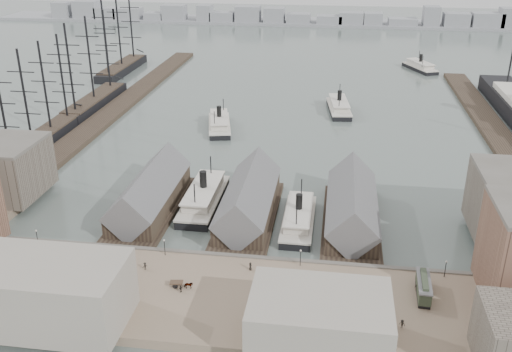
% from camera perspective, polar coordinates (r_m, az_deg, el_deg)
% --- Properties ---
extents(ground, '(900.00, 900.00, 0.00)m').
position_cam_1_polar(ground, '(132.84, -1.88, -7.54)').
color(ground, '#505D58').
rests_on(ground, ground).
extents(quay, '(180.00, 30.00, 2.00)m').
position_cam_1_polar(quay, '(115.94, -3.65, -12.19)').
color(quay, '#7E6955').
rests_on(quay, ground).
extents(seawall, '(180.00, 1.20, 2.30)m').
position_cam_1_polar(seawall, '(127.88, -2.30, -8.30)').
color(seawall, '#59544C').
rests_on(seawall, ground).
extents(west_wharf, '(10.00, 220.00, 1.60)m').
position_cam_1_polar(west_wharf, '(239.38, -13.91, 6.49)').
color(west_wharf, '#2D231C').
rests_on(west_wharf, ground).
extents(east_wharf, '(10.00, 180.00, 1.60)m').
position_cam_1_polar(east_wharf, '(220.44, 22.97, 3.80)').
color(east_wharf, '#2D231C').
rests_on(east_wharf, ground).
extents(ferry_shed_west, '(14.00, 42.00, 12.60)m').
position_cam_1_polar(ferry_shed_west, '(151.10, -10.54, -1.88)').
color(ferry_shed_west, '#2D231C').
rests_on(ferry_shed_west, ground).
extents(ferry_shed_center, '(14.00, 42.00, 12.60)m').
position_cam_1_polar(ferry_shed_center, '(145.20, -0.75, -2.55)').
color(ferry_shed_center, '#2D231C').
rests_on(ferry_shed_center, ground).
extents(ferry_shed_east, '(14.00, 42.00, 12.60)m').
position_cam_1_polar(ferry_shed_east, '(143.82, 9.55, -3.18)').
color(ferry_shed_east, '#2D231C').
rests_on(ferry_shed_east, ground).
extents(street_bldg_center, '(24.00, 16.00, 10.00)m').
position_cam_1_polar(street_bldg_center, '(100.90, 6.37, -14.31)').
color(street_bldg_center, gray).
rests_on(street_bldg_center, quay).
extents(street_bldg_west, '(30.00, 16.00, 12.00)m').
position_cam_1_polar(street_bldg_west, '(112.36, -20.49, -10.83)').
color(street_bldg_west, gray).
rests_on(street_bldg_west, quay).
extents(lamp_post_far_w, '(0.44, 0.44, 3.92)m').
position_cam_1_polar(lamp_post_far_w, '(139.24, -21.09, -5.48)').
color(lamp_post_far_w, black).
rests_on(lamp_post_far_w, quay).
extents(lamp_post_near_w, '(0.44, 0.44, 3.92)m').
position_cam_1_polar(lamp_post_near_w, '(127.86, -9.15, -6.76)').
color(lamp_post_near_w, black).
rests_on(lamp_post_near_w, quay).
extents(lamp_post_near_e, '(0.44, 0.44, 3.92)m').
position_cam_1_polar(lamp_post_near_e, '(122.92, 4.48, -7.85)').
color(lamp_post_near_e, black).
rests_on(lamp_post_near_e, quay).
extents(lamp_post_far_e, '(0.44, 0.44, 3.92)m').
position_cam_1_polar(lamp_post_far_e, '(125.18, 18.45, -8.51)').
color(lamp_post_far_e, black).
rests_on(lamp_post_far_e, quay).
extents(far_shore, '(500.00, 40.00, 15.72)m').
position_cam_1_polar(far_shore, '(451.09, 5.52, 15.34)').
color(far_shore, gray).
rests_on(far_shore, ground).
extents(ferry_docked_west, '(8.74, 29.15, 10.41)m').
position_cam_1_polar(ferry_docked_west, '(153.27, -5.24, -2.09)').
color(ferry_docked_west, black).
rests_on(ferry_docked_west, ground).
extents(ferry_docked_east, '(7.63, 25.43, 9.08)m').
position_cam_1_polar(ferry_docked_east, '(143.07, 4.28, -4.18)').
color(ferry_docked_east, black).
rests_on(ferry_docked_east, ground).
extents(ferry_open_near, '(13.23, 26.83, 9.20)m').
position_cam_1_polar(ferry_open_near, '(211.64, -3.69, 5.29)').
color(ferry_open_near, black).
rests_on(ferry_open_near, ground).
extents(ferry_open_mid, '(11.00, 26.89, 9.33)m').
position_cam_1_polar(ferry_open_mid, '(233.83, 8.29, 6.90)').
color(ferry_open_mid, black).
rests_on(ferry_open_mid, ground).
extents(ferry_open_far, '(16.94, 25.63, 8.84)m').
position_cam_1_polar(ferry_open_far, '(313.17, 16.08, 10.49)').
color(ferry_open_far, black).
rests_on(ferry_open_far, ground).
extents(sailing_ship_near, '(8.26, 56.90, 33.96)m').
position_cam_1_polar(sailing_ship_near, '(209.74, -20.61, 3.70)').
color(sailing_ship_near, black).
rests_on(sailing_ship_near, ground).
extents(sailing_ship_mid, '(8.92, 51.56, 36.69)m').
position_cam_1_polar(sailing_ship_mid, '(247.99, -15.85, 7.32)').
color(sailing_ship_mid, black).
rests_on(sailing_ship_mid, ground).
extents(sailing_ship_far, '(9.26, 51.47, 38.09)m').
position_cam_1_polar(sailing_ship_far, '(305.48, -13.25, 10.60)').
color(sailing_ship_far, black).
rests_on(sailing_ship_far, ground).
extents(tram, '(3.02, 9.97, 3.51)m').
position_cam_1_polar(tram, '(118.66, 16.40, -10.67)').
color(tram, black).
rests_on(tram, quay).
extents(horse_cart_left, '(4.60, 3.75, 1.59)m').
position_cam_1_polar(horse_cart_left, '(129.02, -15.99, -8.13)').
color(horse_cart_left, black).
rests_on(horse_cart_left, quay).
extents(horse_cart_center, '(4.92, 1.83, 1.53)m').
position_cam_1_polar(horse_cart_center, '(117.55, -7.17, -10.73)').
color(horse_cart_center, black).
rests_on(horse_cart_center, quay).
extents(horse_cart_right, '(4.78, 2.55, 1.53)m').
position_cam_1_polar(horse_cart_right, '(110.76, 4.72, -13.04)').
color(horse_cart_right, black).
rests_on(horse_cart_right, quay).
extents(pedestrian_0, '(0.71, 0.79, 1.78)m').
position_cam_1_polar(pedestrian_0, '(132.39, -21.22, -8.00)').
color(pedestrian_0, black).
rests_on(pedestrian_0, quay).
extents(pedestrian_1, '(0.99, 0.97, 1.61)m').
position_cam_1_polar(pedestrian_1, '(132.16, -23.14, -8.44)').
color(pedestrian_1, black).
rests_on(pedestrian_1, quay).
extents(pedestrian_2, '(1.19, 1.20, 1.66)m').
position_cam_1_polar(pedestrian_2, '(124.52, -11.04, -8.83)').
color(pedestrian_2, black).
rests_on(pedestrian_2, quay).
extents(pedestrian_3, '(0.89, 0.96, 1.58)m').
position_cam_1_polar(pedestrian_3, '(116.43, -7.52, -11.12)').
color(pedestrian_3, black).
rests_on(pedestrian_3, quay).
extents(pedestrian_4, '(0.75, 0.99, 1.81)m').
position_cam_1_polar(pedestrian_4, '(122.10, -0.57, -9.01)').
color(pedestrian_4, black).
rests_on(pedestrian_4, quay).
extents(pedestrian_5, '(0.80, 0.77, 1.78)m').
position_cam_1_polar(pedestrian_5, '(111.31, 3.08, -12.70)').
color(pedestrian_5, black).
rests_on(pedestrian_5, quay).
extents(pedestrian_6, '(1.08, 1.12, 1.81)m').
position_cam_1_polar(pedestrian_6, '(119.11, 6.73, -10.12)').
color(pedestrian_6, black).
rests_on(pedestrian_6, quay).
extents(pedestrian_7, '(1.26, 0.95, 1.73)m').
position_cam_1_polar(pedestrian_7, '(109.83, 14.40, -14.14)').
color(pedestrian_7, black).
rests_on(pedestrian_7, quay).
extents(pedestrian_8, '(1.09, 0.74, 1.71)m').
position_cam_1_polar(pedestrian_8, '(120.16, 15.78, -10.66)').
color(pedestrian_8, black).
rests_on(pedestrian_8, quay).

